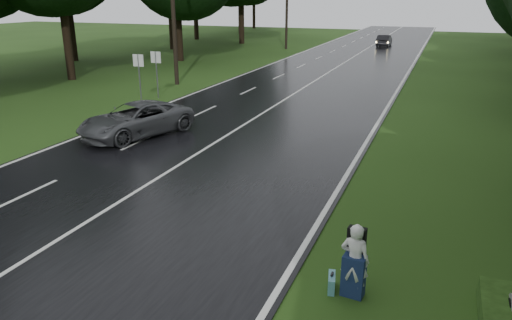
% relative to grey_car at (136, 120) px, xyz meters
% --- Properties ---
extents(ground, '(160.00, 160.00, 0.00)m').
position_rel_grey_car_xyz_m(ground, '(3.62, -8.75, -0.74)').
color(ground, '#264615').
rests_on(ground, ground).
extents(road, '(12.00, 140.00, 0.04)m').
position_rel_grey_car_xyz_m(road, '(3.62, 11.25, -0.72)').
color(road, black).
rests_on(road, ground).
extents(lane_center, '(0.12, 140.00, 0.01)m').
position_rel_grey_car_xyz_m(lane_center, '(3.62, 11.25, -0.70)').
color(lane_center, silver).
rests_on(lane_center, road).
extents(grey_car, '(3.89, 5.56, 1.41)m').
position_rel_grey_car_xyz_m(grey_car, '(0.00, 0.00, 0.00)').
color(grey_car, '#46484B').
rests_on(grey_car, road).
extents(far_car, '(1.42, 3.99, 1.31)m').
position_rel_grey_car_xyz_m(far_car, '(5.04, 42.76, -0.05)').
color(far_car, black).
rests_on(far_car, road).
extents(hitchhiker, '(0.62, 0.57, 1.60)m').
position_rel_grey_car_xyz_m(hitchhiker, '(10.88, -8.27, -0.00)').
color(hitchhiker, silver).
rests_on(hitchhiker, ground).
extents(suitcase, '(0.24, 0.50, 0.34)m').
position_rel_grey_car_xyz_m(suitcase, '(10.44, -8.26, -0.57)').
color(suitcase, teal).
rests_on(suitcase, ground).
extents(utility_pole_mid, '(1.80, 0.28, 10.38)m').
position_rel_grey_car_xyz_m(utility_pole_mid, '(-4.88, 11.82, -0.74)').
color(utility_pole_mid, black).
rests_on(utility_pole_mid, ground).
extents(utility_pole_far, '(1.80, 0.28, 10.01)m').
position_rel_grey_car_xyz_m(utility_pole_far, '(-4.88, 35.99, -0.74)').
color(utility_pole_far, black).
rests_on(utility_pole_far, ground).
extents(road_sign_a, '(0.66, 0.10, 2.74)m').
position_rel_grey_car_xyz_m(road_sign_a, '(-3.58, 5.65, -0.74)').
color(road_sign_a, white).
rests_on(road_sign_a, ground).
extents(road_sign_b, '(0.65, 0.10, 2.71)m').
position_rel_grey_car_xyz_m(road_sign_b, '(-3.58, 7.39, -0.74)').
color(road_sign_b, white).
rests_on(road_sign_b, ground).
extents(tree_left_d, '(10.31, 10.31, 16.10)m').
position_rel_grey_car_xyz_m(tree_left_d, '(-12.96, 10.79, -0.74)').
color(tree_left_d, black).
rests_on(tree_left_d, ground).
extents(tree_left_e, '(9.07, 9.07, 14.18)m').
position_rel_grey_car_xyz_m(tree_left_e, '(-10.85, 22.79, -0.74)').
color(tree_left_e, black).
rests_on(tree_left_e, ground).
extents(tree_left_f, '(11.13, 11.13, 17.40)m').
position_rel_grey_car_xyz_m(tree_left_f, '(-12.02, 40.09, -0.74)').
color(tree_left_f, black).
rests_on(tree_left_f, ground).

